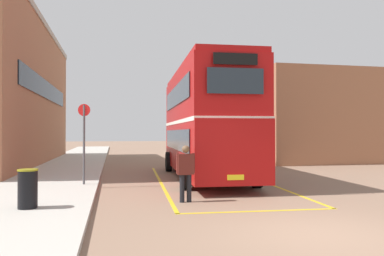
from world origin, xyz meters
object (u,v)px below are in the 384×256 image
object	(u,v)px
double_decker_bus	(205,121)
litter_bin	(28,189)
single_deck_bus	(196,136)
bus_stop_sign	(84,136)
pedestrian_boarding	(186,170)

from	to	relation	value
double_decker_bus	litter_bin	size ratio (longest dim) A/B	10.74
single_deck_bus	bus_stop_sign	world-z (taller)	bus_stop_sign
double_decker_bus	pedestrian_boarding	size ratio (longest dim) A/B	6.33
bus_stop_sign	pedestrian_boarding	bearing A→B (deg)	-48.30
double_decker_bus	litter_bin	distance (m)	8.87
single_deck_bus	bus_stop_sign	distance (m)	23.24
litter_bin	bus_stop_sign	world-z (taller)	bus_stop_sign
litter_bin	bus_stop_sign	bearing A→B (deg)	76.30
single_deck_bus	pedestrian_boarding	distance (m)	25.61
single_deck_bus	bus_stop_sign	xyz separation A→B (m)	(-8.88, -21.48, 0.23)
double_decker_bus	bus_stop_sign	size ratio (longest dim) A/B	3.57
single_deck_bus	pedestrian_boarding	bearing A→B (deg)	-103.10
pedestrian_boarding	double_decker_bus	bearing A→B (deg)	70.79
single_deck_bus	pedestrian_boarding	xyz separation A→B (m)	(-5.80, -24.93, -0.70)
single_deck_bus	bus_stop_sign	size ratio (longest dim) A/B	3.27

